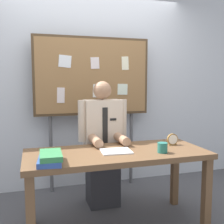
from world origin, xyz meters
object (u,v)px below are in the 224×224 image
(desk, at_px, (117,161))
(book_stack, at_px, (50,158))
(open_notebook, at_px, (116,151))
(desk_clock, at_px, (172,140))
(bulletin_board, at_px, (93,79))
(coffee_mug, at_px, (162,148))
(person, at_px, (103,148))

(desk, bearing_deg, book_stack, -161.82)
(open_notebook, relative_size, desk_clock, 2.33)
(bulletin_board, relative_size, coffee_mug, 21.02)
(book_stack, bearing_deg, open_notebook, 16.85)
(desk, xyz_separation_m, desk_clock, (0.62, 0.08, 0.15))
(desk, bearing_deg, bulletin_board, 90.00)
(bulletin_board, distance_m, open_notebook, 1.23)
(desk, bearing_deg, coffee_mug, -23.42)
(person, height_order, desk_clock, person)
(book_stack, distance_m, desk_clock, 1.27)
(bulletin_board, distance_m, desk_clock, 1.28)
(open_notebook, bearing_deg, coffee_mug, -20.17)
(person, distance_m, coffee_mug, 0.80)
(person, distance_m, open_notebook, 0.55)
(book_stack, height_order, desk_clock, desk_clock)
(coffee_mug, bearing_deg, desk_clock, 45.60)
(person, height_order, open_notebook, person)
(open_notebook, bearing_deg, desk, 54.95)
(desk, height_order, open_notebook, open_notebook)
(bulletin_board, xyz_separation_m, coffee_mug, (0.38, -1.17, -0.64))
(desk, relative_size, person, 1.20)
(book_stack, bearing_deg, desk_clock, 12.70)
(bulletin_board, xyz_separation_m, book_stack, (-0.62, -1.21, -0.64))
(desk, height_order, desk_clock, desk_clock)
(book_stack, distance_m, open_notebook, 0.63)
(bulletin_board, xyz_separation_m, open_notebook, (-0.01, -1.03, -0.68))
(person, relative_size, book_stack, 4.47)
(desk, relative_size, book_stack, 5.37)
(desk_clock, xyz_separation_m, coffee_mug, (-0.24, -0.24, -0.01))
(person, xyz_separation_m, open_notebook, (-0.01, -0.54, 0.10))
(person, bearing_deg, bulletin_board, 90.00)
(person, distance_m, desk_clock, 0.78)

